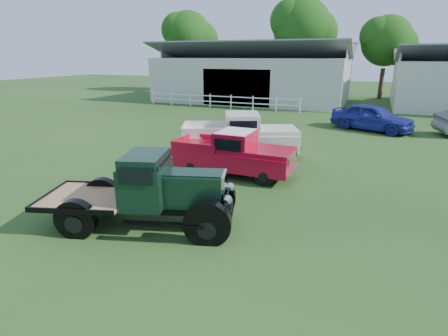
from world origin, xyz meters
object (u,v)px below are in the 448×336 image
at_px(vintage_flatbed, 143,191).
at_px(white_pickup, 240,136).
at_px(red_pickup, 233,153).
at_px(misc_car_blue, 372,117).

distance_m(vintage_flatbed, white_pickup, 7.38).
relative_size(vintage_flatbed, white_pickup, 0.96).
height_order(vintage_flatbed, red_pickup, vintage_flatbed).
bearing_deg(white_pickup, misc_car_blue, 34.47).
height_order(red_pickup, white_pickup, white_pickup).
distance_m(red_pickup, misc_car_blue, 12.16).
bearing_deg(red_pickup, misc_car_blue, 67.17).
relative_size(red_pickup, white_pickup, 0.90).
height_order(vintage_flatbed, misc_car_blue, vintage_flatbed).
bearing_deg(misc_car_blue, red_pickup, 177.85).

